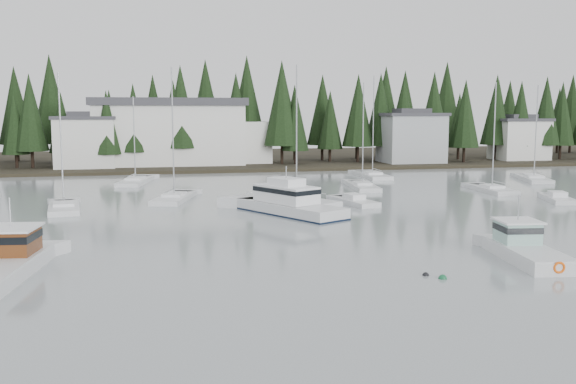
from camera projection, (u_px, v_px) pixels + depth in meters
name	position (u px, v px, depth m)	size (l,w,h in m)	color
ground	(348.00, 322.00, 27.94)	(260.00, 260.00, 0.00)	gray
far_shore_land	(194.00, 160.00, 122.01)	(240.00, 54.00, 1.00)	black
conifer_treeline	(198.00, 165.00, 111.35)	(200.00, 22.00, 20.00)	black
house_west	(85.00, 141.00, 100.20)	(9.54, 7.42, 8.75)	silver
house_east_a	(411.00, 137.00, 110.55)	(10.60, 8.48, 9.25)	#999EA0
house_east_b	(519.00, 138.00, 117.17)	(9.54, 7.42, 8.25)	silver
harbor_inn	(182.00, 132.00, 106.46)	(29.50, 11.50, 10.90)	silver
lobster_boat_brown	(1.00, 265.00, 36.08)	(5.80, 10.04, 4.79)	silver
cabin_cruiser_center	(289.00, 206.00, 57.73)	(8.66, 11.93, 4.99)	silver
lobster_boat_teal	(525.00, 251.00, 39.88)	(3.89, 8.28, 4.43)	silver
sailboat_1	(64.00, 209.00, 59.92)	(3.64, 8.41, 13.25)	silver
sailboat_2	(296.00, 202.00, 65.25)	(7.45, 10.39, 14.35)	silver
sailboat_3	(136.00, 183.00, 83.01)	(4.94, 10.69, 11.68)	silver
sailboat_5	(534.00, 180.00, 85.88)	(5.60, 9.55, 13.22)	silver
sailboat_8	(492.00, 191.00, 74.16)	(3.21, 8.41, 13.04)	silver
sailboat_9	(362.00, 188.00, 77.39)	(3.67, 9.54, 13.16)	silver
sailboat_10	(174.00, 199.00, 66.74)	(5.30, 9.50, 14.26)	silver
sailboat_11	(372.00, 177.00, 90.63)	(3.32, 9.76, 14.71)	silver
runabout_1	(354.00, 203.00, 64.03)	(3.58, 6.95, 1.42)	silver
runabout_2	(557.00, 200.00, 65.97)	(3.91, 6.38, 1.42)	silver
mooring_buoy_green	(443.00, 279.00, 35.30)	(0.47, 0.47, 0.47)	#145933
mooring_buoy_dark	(426.00, 275.00, 36.00)	(0.38, 0.38, 0.38)	black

